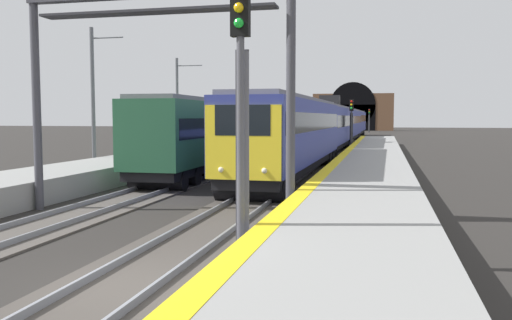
% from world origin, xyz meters
% --- Properties ---
extents(ground_plane, '(320.00, 320.00, 0.00)m').
position_xyz_m(ground_plane, '(0.00, 0.00, 0.00)').
color(ground_plane, '#282623').
extents(platform_right, '(112.00, 3.75, 0.94)m').
position_xyz_m(platform_right, '(0.00, -3.99, 0.47)').
color(platform_right, gray).
rests_on(platform_right, ground_plane).
extents(platform_right_edge_strip, '(112.00, 0.50, 0.01)m').
position_xyz_m(platform_right_edge_strip, '(0.00, -2.37, 0.95)').
color(platform_right_edge_strip, yellow).
rests_on(platform_right_edge_strip, platform_right).
extents(track_main_line, '(160.00, 2.75, 0.21)m').
position_xyz_m(track_main_line, '(0.00, 0.00, 0.04)').
color(track_main_line, '#423D38').
rests_on(track_main_line, ground_plane).
extents(train_main_approaching, '(79.72, 3.11, 5.06)m').
position_xyz_m(train_main_approaching, '(49.29, 0.00, 2.38)').
color(train_main_approaching, navy).
rests_on(train_main_approaching, ground_plane).
extents(train_adjacent_platform, '(39.91, 3.02, 5.02)m').
position_xyz_m(train_adjacent_platform, '(31.15, 4.88, 2.32)').
color(train_adjacent_platform, '#235638').
rests_on(train_adjacent_platform, ground_plane).
extents(railway_signal_near, '(0.39, 0.38, 5.84)m').
position_xyz_m(railway_signal_near, '(1.80, -1.82, 3.50)').
color(railway_signal_near, '#4C4C54').
rests_on(railway_signal_near, ground_plane).
extents(railway_signal_mid, '(0.39, 0.38, 4.76)m').
position_xyz_m(railway_signal_mid, '(40.44, -1.82, 2.90)').
color(railway_signal_mid, '#38383D').
rests_on(railway_signal_mid, ground_plane).
extents(railway_signal_far, '(0.39, 0.38, 4.78)m').
position_xyz_m(railway_signal_far, '(100.93, -1.82, 2.91)').
color(railway_signal_far, '#38383D').
rests_on(railway_signal_far, ground_plane).
extents(overhead_signal_gantry, '(0.70, 9.00, 7.29)m').
position_xyz_m(overhead_signal_gantry, '(7.30, 2.44, 5.52)').
color(overhead_signal_gantry, '#3F3F47').
rests_on(overhead_signal_gantry, ground_plane).
extents(tunnel_portal, '(2.64, 18.61, 11.24)m').
position_xyz_m(tunnel_portal, '(120.16, 2.44, 4.33)').
color(tunnel_portal, brown).
rests_on(tunnel_portal, ground_plane).
extents(catenary_mast_near, '(0.22, 2.18, 7.75)m').
position_xyz_m(catenary_mast_near, '(31.15, 11.11, 3.99)').
color(catenary_mast_near, '#595B60').
rests_on(catenary_mast_near, ground_plane).
extents(catenary_mast_far, '(0.22, 2.00, 8.11)m').
position_xyz_m(catenary_mast_far, '(18.50, 11.12, 4.16)').
color(catenary_mast_far, '#595B60').
rests_on(catenary_mast_far, ground_plane).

